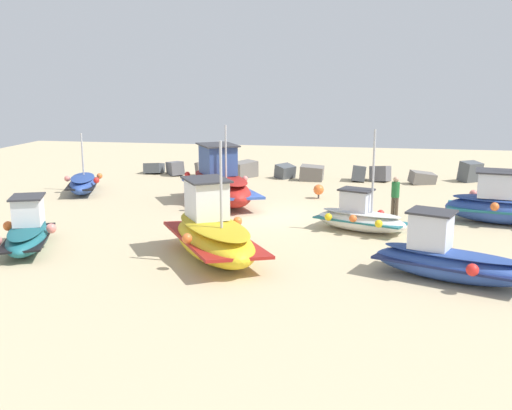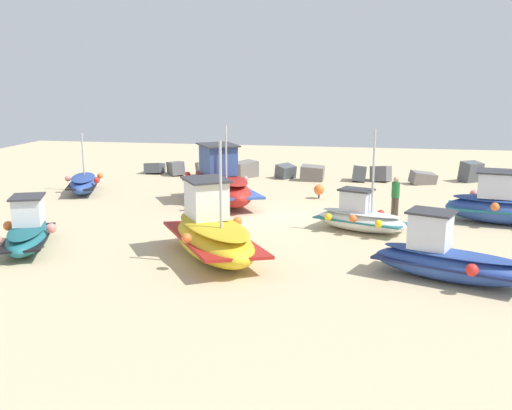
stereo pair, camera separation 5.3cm
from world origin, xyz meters
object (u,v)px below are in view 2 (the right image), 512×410
Objects in this scene: fishing_boat_1 at (84,183)px; fishing_boat_4 at (213,234)px; fishing_boat_2 at (28,232)px; fishing_boat_5 at (447,259)px; mooring_buoy_0 at (319,190)px; fishing_boat_0 at (503,205)px; person_walking at (395,194)px; fishing_boat_3 at (220,184)px; fishing_boat_6 at (360,217)px.

fishing_boat_4 is at bearing 24.23° from fishing_boat_1.
fishing_boat_5 is (12.98, -0.64, 0.03)m from fishing_boat_2.
fishing_boat_1 is at bearing 11.29° from fishing_boat_4.
fishing_boat_2 is 0.74× the size of fishing_boat_4.
fishing_boat_1 reaches higher than mooring_buoy_0.
fishing_boat_5 is at bearing -129.70° from fishing_boat_4.
fishing_boat_0 reaches higher than person_walking.
fishing_boat_3 is at bearing -20.68° from fishing_boat_4.
fishing_boat_1 is 12.62m from fishing_boat_4.
fishing_boat_6 is (6.11, -3.67, -0.37)m from fishing_boat_3.
fishing_boat_1 is (-18.54, 2.82, -0.27)m from fishing_boat_0.
fishing_boat_3 is at bearing -10.09° from fishing_boat_6.
fishing_boat_6 is at bearing 31.77° from fishing_boat_0.
person_walking is at bearing -97.43° from fishing_boat_6.
fishing_boat_0 is 1.20× the size of fishing_boat_1.
fishing_boat_0 is 0.79× the size of fishing_boat_3.
mooring_buoy_0 is (4.19, 1.86, -0.46)m from fishing_boat_3.
fishing_boat_3 is at bearing -23.70° from fishing_boat_5.
fishing_boat_2 is 2.32× the size of person_walking.
fishing_boat_2 is 5.77× the size of mooring_buoy_0.
fishing_boat_4 is (8.80, -9.04, 0.33)m from fishing_boat_1.
fishing_boat_1 is 18.47m from fishing_boat_5.
person_walking is 4.50m from mooring_buoy_0.
fishing_boat_2 is at bearing 118.97° from fishing_boat_3.
fishing_boat_4 is 8.73m from person_walking.
fishing_boat_1 is 1.00× the size of fishing_boat_6.
fishing_boat_1 is 9.58m from fishing_boat_2.
fishing_boat_1 is 14.77m from person_walking.
fishing_boat_2 is (2.64, -9.21, 0.12)m from fishing_boat_1.
fishing_boat_4 reaches higher than fishing_boat_6.
person_walking is (-3.99, 0.34, 0.22)m from fishing_boat_0.
fishing_boat_5 is at bearing 36.78° from person_walking.
person_walking is (-1.07, 7.37, 0.34)m from fishing_boat_5.
mooring_buoy_0 is (2.50, 9.63, -0.36)m from fishing_boat_4.
fishing_boat_6 reaches higher than person_walking.
fishing_boat_4 is 7.84× the size of mooring_buoy_0.
fishing_boat_0 is 18.76m from fishing_boat_1.
fishing_boat_4 is (1.69, -7.77, -0.11)m from fishing_boat_3.
fishing_boat_0 reaches higher than mooring_buoy_0.
fishing_boat_3 is 4.60m from mooring_buoy_0.
fishing_boat_3 is 8.70× the size of mooring_buoy_0.
fishing_boat_4 is 6.03m from fishing_boat_6.
fishing_boat_5 is at bearing -114.34° from fishing_boat_2.
fishing_boat_5 reaches higher than person_walking.
fishing_boat_1 is 1.00× the size of fishing_boat_2.
fishing_boat_0 is at bearing -129.35° from fishing_boat_3.
fishing_boat_0 is 1.20× the size of fishing_boat_2.
fishing_boat_0 is 11.56m from fishing_boat_4.
fishing_boat_2 is at bearing -3.97° from fishing_boat_1.
person_walking is at bearing -82.04° from fishing_boat_2.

